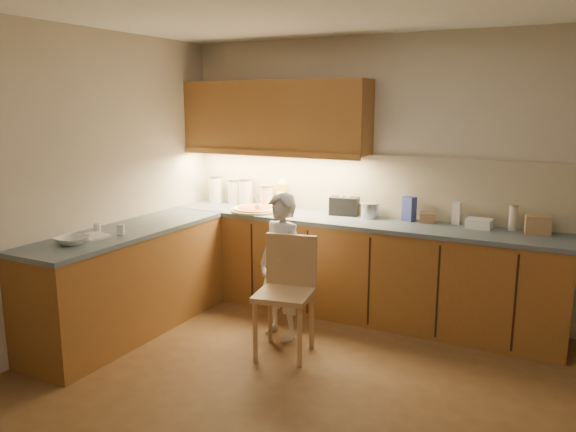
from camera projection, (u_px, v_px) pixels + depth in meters
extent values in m
plane|color=#54381C|center=(312.00, 404.00, 3.76)|extent=(4.50, 4.50, 0.00)
cube|color=beige|center=(403.00, 177.00, 5.24)|extent=(4.50, 0.04, 2.60)
cube|color=beige|center=(46.00, 325.00, 1.76)|extent=(4.50, 0.04, 2.60)
cube|color=beige|center=(60.00, 189.00, 4.51)|extent=(0.04, 4.00, 2.60)
cube|color=#905D2A|center=(352.00, 269.00, 5.32)|extent=(3.75, 0.60, 0.88)
cube|color=#905D2A|center=(129.00, 283.00, 4.90)|extent=(0.60, 2.00, 0.88)
cube|color=#485B67|center=(353.00, 221.00, 5.23)|extent=(3.77, 0.62, 0.04)
cube|color=#485B67|center=(126.00, 232.00, 4.81)|extent=(0.62, 2.02, 0.04)
cube|color=black|center=(202.00, 256.00, 5.74)|extent=(0.02, 0.01, 0.80)
cube|color=black|center=(252.00, 264.00, 5.47)|extent=(0.02, 0.01, 0.80)
cube|color=black|center=(307.00, 272.00, 5.20)|extent=(0.02, 0.01, 0.80)
cube|color=black|center=(369.00, 282.00, 4.93)|extent=(0.02, 0.01, 0.80)
cube|color=black|center=(438.00, 292.00, 4.66)|extent=(0.02, 0.01, 0.80)
cube|color=black|center=(515.00, 304.00, 4.39)|extent=(0.02, 0.01, 0.80)
cube|color=#BAB190|center=(364.00, 184.00, 5.41)|extent=(3.75, 0.02, 0.58)
cube|color=#905D2A|center=(274.00, 117.00, 5.55)|extent=(1.95, 0.35, 0.70)
cube|color=#905D2A|center=(266.00, 153.00, 5.47)|extent=(1.95, 0.02, 0.06)
cylinder|color=tan|center=(255.00, 210.00, 5.60)|extent=(0.49, 0.49, 0.02)
cylinder|color=beige|center=(255.00, 208.00, 5.59)|extent=(0.43, 0.43, 0.02)
cylinder|color=#C34A1A|center=(255.00, 207.00, 5.59)|extent=(0.34, 0.34, 0.01)
sphere|color=white|center=(258.00, 206.00, 5.53)|extent=(0.06, 0.06, 0.06)
cylinder|color=white|center=(258.00, 204.00, 5.45)|extent=(0.06, 0.11, 0.20)
imported|color=silver|center=(281.00, 266.00, 4.74)|extent=(0.53, 0.42, 1.25)
cylinder|color=tan|center=(255.00, 332.00, 4.36)|extent=(0.04, 0.04, 0.48)
cylinder|color=tan|center=(300.00, 337.00, 4.25)|extent=(0.04, 0.04, 0.48)
cylinder|color=tan|center=(270.00, 315.00, 4.69)|extent=(0.04, 0.04, 0.48)
cylinder|color=tan|center=(312.00, 320.00, 4.59)|extent=(0.04, 0.04, 0.48)
cube|color=tan|center=(284.00, 295.00, 4.42)|extent=(0.49, 0.49, 0.04)
cube|color=tan|center=(291.00, 260.00, 4.56)|extent=(0.42, 0.11, 0.42)
imported|color=white|center=(72.00, 240.00, 4.29)|extent=(0.25, 0.25, 0.06)
cylinder|color=silver|center=(215.00, 190.00, 6.06)|extent=(0.14, 0.14, 0.28)
cylinder|color=gray|center=(215.00, 176.00, 6.03)|extent=(0.15, 0.15, 0.02)
cylinder|color=white|center=(235.00, 192.00, 6.00)|extent=(0.14, 0.14, 0.25)
cylinder|color=tan|center=(234.00, 180.00, 5.98)|extent=(0.15, 0.15, 0.02)
cylinder|color=white|center=(246.00, 193.00, 5.92)|extent=(0.14, 0.14, 0.27)
cylinder|color=gray|center=(246.00, 179.00, 5.89)|extent=(0.15, 0.15, 0.02)
cylinder|color=beige|center=(267.00, 197.00, 5.80)|extent=(0.13, 0.13, 0.22)
cylinder|color=tan|center=(267.00, 186.00, 5.77)|extent=(0.14, 0.14, 0.02)
cube|color=gold|center=(282.00, 196.00, 5.75)|extent=(0.11, 0.09, 0.25)
cube|color=silver|center=(282.00, 181.00, 5.72)|extent=(0.07, 0.06, 0.05)
cube|color=black|center=(344.00, 206.00, 5.40)|extent=(0.29, 0.20, 0.17)
cube|color=silver|center=(341.00, 197.00, 5.40)|extent=(0.05, 0.12, 0.00)
cube|color=silver|center=(348.00, 197.00, 5.38)|extent=(0.05, 0.12, 0.00)
cylinder|color=#BBBCC1|center=(369.00, 211.00, 5.27)|extent=(0.18, 0.18, 0.13)
cylinder|color=#BBBCC1|center=(370.00, 203.00, 5.26)|extent=(0.19, 0.19, 0.01)
cube|color=#303D90|center=(409.00, 209.00, 5.13)|extent=(0.13, 0.12, 0.22)
cube|color=#A17656|center=(427.00, 218.00, 5.05)|extent=(0.15, 0.12, 0.09)
cube|color=white|center=(456.00, 213.00, 4.99)|extent=(0.07, 0.07, 0.20)
cube|color=silver|center=(479.00, 223.00, 4.84)|extent=(0.22, 0.16, 0.08)
cylinder|color=silver|center=(513.00, 219.00, 4.74)|extent=(0.07, 0.07, 0.21)
cylinder|color=gray|center=(514.00, 206.00, 4.72)|extent=(0.07, 0.07, 0.01)
cube|color=tan|center=(538.00, 225.00, 4.62)|extent=(0.22, 0.19, 0.16)
cube|color=white|center=(94.00, 236.00, 4.52)|extent=(0.29, 0.25, 0.02)
cylinder|color=silver|center=(97.00, 228.00, 4.66)|extent=(0.06, 0.06, 0.08)
cylinder|color=silver|center=(121.00, 229.00, 4.60)|extent=(0.07, 0.07, 0.08)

